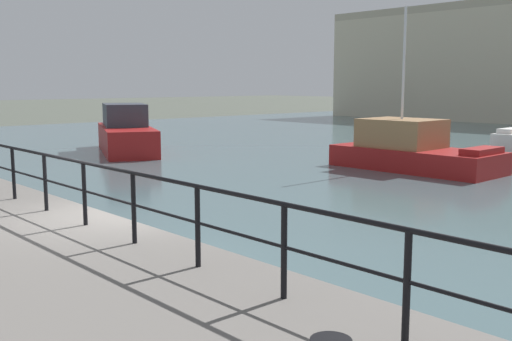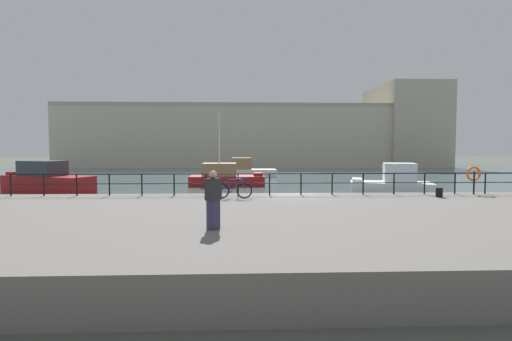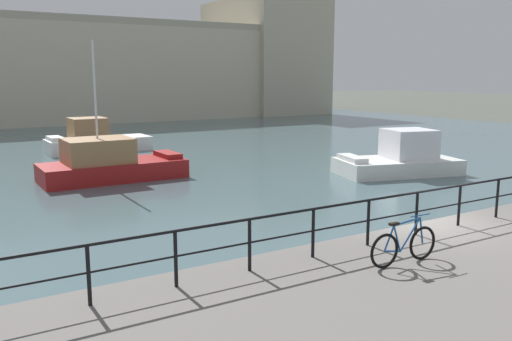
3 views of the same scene
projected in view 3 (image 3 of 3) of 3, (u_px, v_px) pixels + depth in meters
ground_plane at (421, 260)px, 14.40m from camera, size 240.00×240.00×0.00m
water_basin at (105, 142)px, 39.80m from camera, size 80.00×60.00×0.01m
harbor_building at (96, 70)px, 60.21m from camera, size 65.74×16.60×14.48m
moored_harbor_tender at (95, 140)px, 34.63m from camera, size 6.54×2.58×2.21m
moored_red_daysailer at (400, 159)px, 26.91m from camera, size 6.51×4.44×2.22m
moored_cabin_cruiser at (109, 164)px, 25.29m from camera, size 6.63×2.82×6.44m
quay_railing at (439, 201)px, 13.27m from camera, size 26.56×0.07×1.08m
parked_bicycle at (404, 246)px, 10.93m from camera, size 1.77×0.12×0.98m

